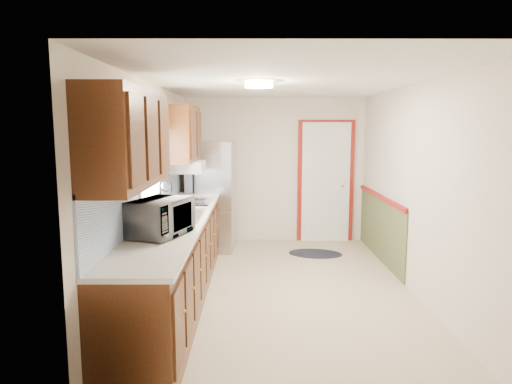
{
  "coord_description": "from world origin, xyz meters",
  "views": [
    {
      "loc": [
        -0.35,
        -5.14,
        1.9
      ],
      "look_at": [
        -0.33,
        0.23,
        1.15
      ],
      "focal_mm": 32.0,
      "sensor_mm": 36.0,
      "label": 1
    }
  ],
  "objects": [
    {
      "name": "kitchen_run",
      "position": [
        -1.24,
        -0.29,
        0.81
      ],
      "size": [
        0.63,
        4.0,
        2.2
      ],
      "color": "#3E1F0E",
      "rests_on": "ground"
    },
    {
      "name": "room_shell",
      "position": [
        0.0,
        0.0,
        1.2
      ],
      "size": [
        3.2,
        5.2,
        2.52
      ],
      "color": "tan",
      "rests_on": "ground"
    },
    {
      "name": "microwave",
      "position": [
        -1.2,
        -1.1,
        1.14
      ],
      "size": [
        0.51,
        0.67,
        0.4
      ],
      "primitive_type": "imported",
      "rotation": [
        0.0,
        0.0,
        1.23
      ],
      "color": "white",
      "rests_on": "kitchen_run"
    },
    {
      "name": "refrigerator",
      "position": [
        -1.02,
        1.94,
        0.85
      ],
      "size": [
        0.75,
        0.74,
        1.7
      ],
      "rotation": [
        0.0,
        0.0,
        -0.06
      ],
      "color": "#B7B7BC",
      "rests_on": "ground"
    },
    {
      "name": "rug",
      "position": [
        0.58,
        1.61,
        0.01
      ],
      "size": [
        0.89,
        0.67,
        0.01
      ],
      "primitive_type": "ellipsoid",
      "rotation": [
        0.0,
        0.0,
        -0.2
      ],
      "color": "black",
      "rests_on": "ground"
    },
    {
      "name": "cooktop",
      "position": [
        -1.19,
        0.75,
        0.95
      ],
      "size": [
        0.53,
        0.63,
        0.02
      ],
      "primitive_type": "cube",
      "color": "black",
      "rests_on": "kitchen_run"
    },
    {
      "name": "ceiling_fixture",
      "position": [
        -0.3,
        -0.2,
        2.36
      ],
      "size": [
        0.3,
        0.3,
        0.06
      ],
      "primitive_type": "cylinder",
      "color": "#FFD88C",
      "rests_on": "room_shell"
    },
    {
      "name": "back_wall_trim",
      "position": [
        0.99,
        2.21,
        0.89
      ],
      "size": [
        1.12,
        2.3,
        2.08
      ],
      "color": "maroon",
      "rests_on": "ground"
    }
  ]
}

